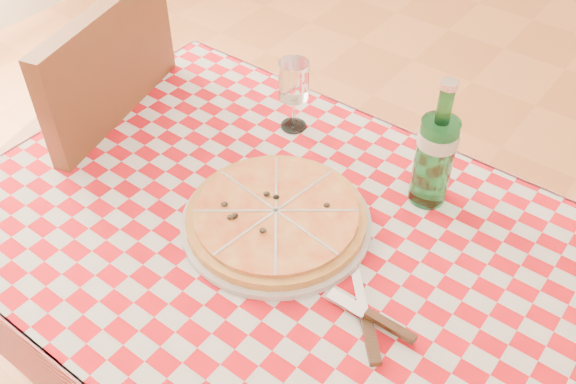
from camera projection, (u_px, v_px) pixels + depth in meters
name	position (u px, v px, depth m)	size (l,w,h in m)	color
dining_table	(278.00, 267.00, 1.34)	(1.20, 0.80, 0.75)	brown
tablecloth	(278.00, 236.00, 1.27)	(1.30, 0.90, 0.01)	#B60B14
chair_far	(95.00, 153.00, 1.72)	(0.57, 0.57, 1.03)	brown
pizza_plate	(276.00, 216.00, 1.27)	(0.38, 0.38, 0.05)	#BC853E
water_bottle	(437.00, 144.00, 1.25)	(0.08, 0.08, 0.29)	#19662D
wine_glass	(294.00, 96.00, 1.47)	(0.07, 0.07, 0.18)	silver
cutlery	(366.00, 314.00, 1.12)	(0.24, 0.20, 0.03)	silver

